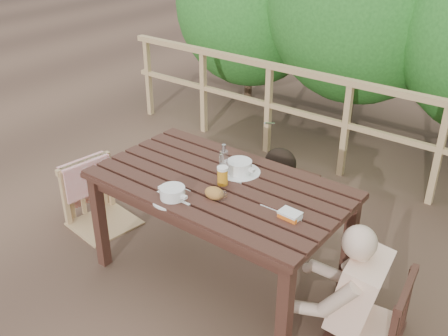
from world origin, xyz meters
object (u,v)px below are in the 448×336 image
Objects in this scene: beer_glass at (223,177)px; chair_far at (286,180)px; table at (220,232)px; bread_roll at (214,193)px; soup_far at (239,167)px; butter_tub at (290,216)px; woman at (289,163)px; soup_near at (173,194)px; bottle at (224,161)px; tumbler at (223,197)px; diner_right at (383,255)px; chair_right at (373,278)px; chair_left at (98,173)px.

chair_far is at bearing 91.78° from beer_glass.
table is 12.77× the size of bread_roll.
soup_far reaches higher than butter_tub.
woman reaches higher than chair_far.
soup_far is at bearing 82.69° from table.
soup_far is (0.13, 0.54, 0.00)m from soup_near.
bread_roll is at bearing -64.74° from bottle.
beer_glass reaches higher than chair_far.
chair_far is 0.74× the size of woman.
tumbler is at bearing -166.78° from butter_tub.
diner_right is at bearing 24.56° from butter_tub.
tumbler is at bearing -52.31° from beer_glass.
butter_tub is (0.45, 0.08, -0.00)m from tumbler.
table is at bearing 88.11° from diner_right.
soup_near is at bearing 102.94° from diner_right.
beer_glass is (0.02, -0.21, 0.02)m from soup_far.
woman is 1.38m from diner_right.
bread_roll reaches higher than table.
soup_far is (-1.08, 0.08, 0.38)m from chair_right.
beer_glass is at bearing -85.74° from soup_far.
diner_right reaches higher than soup_far.
bread_roll is 0.17m from beer_glass.
bottle is at bearing 167.71° from butter_tub.
beer_glass is 1.09× the size of butter_tub.
table is 0.49m from soup_far.
bottle reaches higher than soup_near.
chair_left reaches higher than soup_far.
bread_roll is (-1.04, -0.29, 0.18)m from diner_right.
chair_far is at bearing 124.59° from butter_tub.
bread_roll is 0.54× the size of bottle.
woman reaches higher than chair_left.
soup_far is at bearing 100.73° from bread_roll.
table is 1.11m from chair_right.
chair_left reaches higher than butter_tub.
diner_right is 1.19m from bottle.
table is 11.93× the size of beer_glass.
tumbler is 0.46m from butter_tub.
chair_far is (0.01, 0.89, 0.03)m from table.
bread_roll is (0.08, -1.06, 0.41)m from chair_far.
butter_tub is at bearing 9.29° from bread_roll.
beer_glass is at bearing 127.69° from tumbler.
chair_far is 1.34m from chair_right.
butter_tub is at bearing -61.30° from chair_far.
chair_left is 1.32m from soup_far.
bottle is at bearing 83.77° from diner_right.
diner_right is at bearing 16.24° from tumbler.
bottle is 0.67m from butter_tub.
butter_tub is (0.60, -0.98, 0.40)m from chair_far.
bottle is at bearing -75.11° from chair_left.
bread_roll is (-1.01, -0.29, 0.37)m from chair_right.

